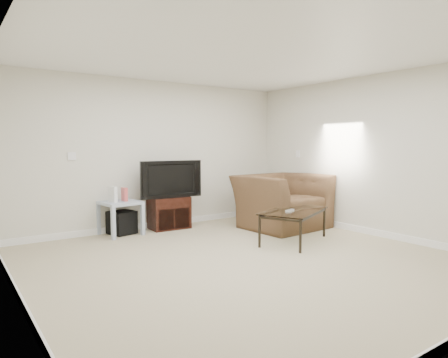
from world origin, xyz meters
TOP-DOWN VIEW (x-y plane):
  - floor at (0.00, 0.00)m, footprint 5.00×5.00m
  - ceiling at (0.00, 0.00)m, footprint 5.00×5.00m
  - wall_back at (0.00, 2.50)m, footprint 5.00×0.02m
  - wall_left at (-2.50, 0.00)m, footprint 0.02×5.00m
  - wall_right at (2.50, 0.00)m, footprint 0.02×5.00m
  - plate_back at (-1.40, 2.49)m, footprint 0.12×0.02m
  - plate_right_switch at (2.49, 1.60)m, footprint 0.02×0.09m
  - plate_right_outlet at (2.49, 1.30)m, footprint 0.02×0.08m
  - tv_stand at (0.11, 2.28)m, footprint 0.67×0.48m
  - dvd_player at (0.11, 2.24)m, footprint 0.40×0.29m
  - television at (0.11, 2.25)m, footprint 1.01×0.27m
  - side_table at (-0.74, 2.28)m, footprint 0.62×0.62m
  - subwoofer at (-0.71, 2.31)m, footprint 0.44×0.44m
  - game_console at (-0.87, 2.24)m, footprint 0.09×0.19m
  - game_case at (-0.67, 2.27)m, footprint 0.06×0.16m
  - recliner at (1.75, 1.24)m, footprint 1.45×0.99m
  - coffee_table at (1.17, 0.37)m, footprint 1.36×1.10m
  - remote at (1.07, 0.36)m, footprint 0.19×0.11m

SIDE VIEW (x-z plane):
  - floor at x=0.00m, z-range 0.00..0.00m
  - subwoofer at x=-0.71m, z-range 0.01..0.37m
  - coffee_table at x=1.17m, z-range 0.00..0.46m
  - side_table at x=-0.74m, z-range 0.00..0.53m
  - tv_stand at x=0.11m, z-range 0.00..0.54m
  - plate_right_outlet at x=2.49m, z-range 0.24..0.36m
  - dvd_player at x=0.11m, z-range 0.42..0.48m
  - remote at x=1.07m, z-range 0.47..0.49m
  - recliner at x=1.75m, z-range 0.00..1.22m
  - game_case at x=-0.67m, z-range 0.53..0.75m
  - game_console at x=-0.87m, z-range 0.53..0.78m
  - television at x=0.11m, z-range 0.54..1.16m
  - wall_back at x=0.00m, z-range 0.00..2.50m
  - wall_left at x=-2.50m, z-range 0.00..2.50m
  - wall_right at x=2.50m, z-range 0.00..2.50m
  - plate_back at x=-1.40m, z-range 1.19..1.31m
  - plate_right_switch at x=2.49m, z-range 1.19..1.31m
  - ceiling at x=0.00m, z-range 2.50..2.50m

